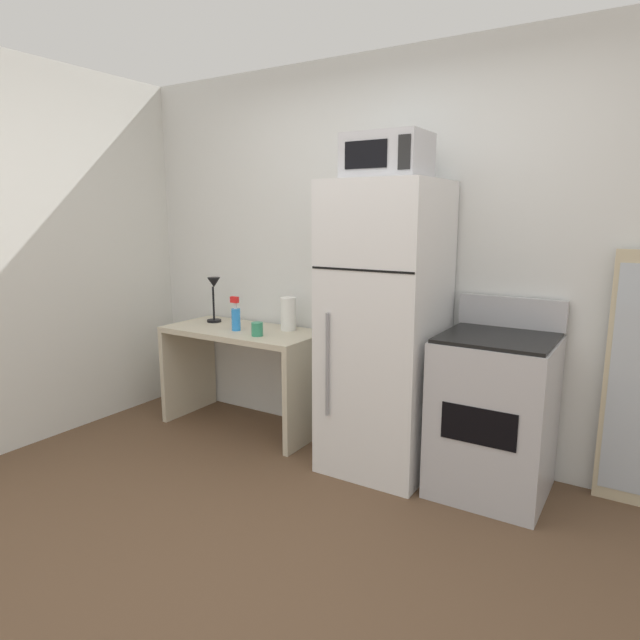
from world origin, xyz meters
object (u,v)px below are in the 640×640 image
at_px(desk, 244,358).
at_px(paper_towel_roll, 288,314).
at_px(desk_lamp, 214,292).
at_px(microwave, 387,157).
at_px(coffee_mug, 257,329).
at_px(oven_range, 493,414).
at_px(spray_bottle, 236,317).
at_px(refrigerator, 385,329).

bearing_deg(desk, paper_towel_roll, 25.53).
distance_m(desk_lamp, microwave, 1.77).
height_order(desk, desk_lamp, desk_lamp).
xyz_separation_m(coffee_mug, microwave, (0.93, 0.06, 1.11)).
bearing_deg(coffee_mug, oven_range, 4.00).
xyz_separation_m(spray_bottle, oven_range, (1.85, 0.05, -0.38)).
distance_m(desk_lamp, coffee_mug, 0.64).
bearing_deg(oven_range, desk_lamp, 177.62).
height_order(paper_towel_roll, oven_range, oven_range).
bearing_deg(desk_lamp, spray_bottle, -22.79).
height_order(spray_bottle, oven_range, oven_range).
bearing_deg(coffee_mug, desk, 151.69).
height_order(paper_towel_roll, refrigerator, refrigerator).
height_order(desk_lamp, coffee_mug, desk_lamp).
distance_m(desk, spray_bottle, 0.33).
bearing_deg(desk_lamp, paper_towel_roll, 6.25).
relative_size(microwave, oven_range, 0.42).
bearing_deg(oven_range, refrigerator, -177.65).
bearing_deg(microwave, oven_range, 4.14).
height_order(desk_lamp, paper_towel_roll, desk_lamp).
bearing_deg(oven_range, coffee_mug, -176.00).
xyz_separation_m(coffee_mug, oven_range, (1.60, 0.11, -0.33)).
bearing_deg(microwave, paper_towel_roll, 166.18).
bearing_deg(desk_lamp, oven_range, -2.38).
height_order(coffee_mug, microwave, microwave).
bearing_deg(desk_lamp, coffee_mug, -19.30).
bearing_deg(oven_range, microwave, -175.86).
height_order(paper_towel_roll, microwave, microwave).
height_order(desk, oven_range, oven_range).
relative_size(refrigerator, oven_range, 1.61).
xyz_separation_m(desk, oven_range, (1.84, -0.02, -0.06)).
bearing_deg(coffee_mug, refrigerator, 5.19).
relative_size(desk_lamp, refrigerator, 0.20).
height_order(spray_bottle, microwave, microwave).
distance_m(desk, paper_towel_roll, 0.48).
relative_size(desk_lamp, microwave, 0.77).
distance_m(desk, desk_lamp, 0.58).
bearing_deg(refrigerator, microwave, -89.69).
relative_size(spray_bottle, microwave, 0.54).
relative_size(desk, coffee_mug, 12.45).
height_order(desk, microwave, microwave).
bearing_deg(coffee_mug, microwave, 3.89).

